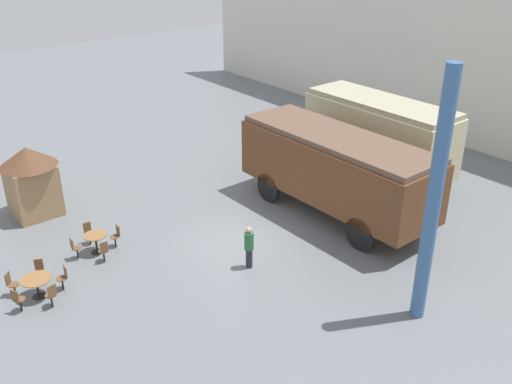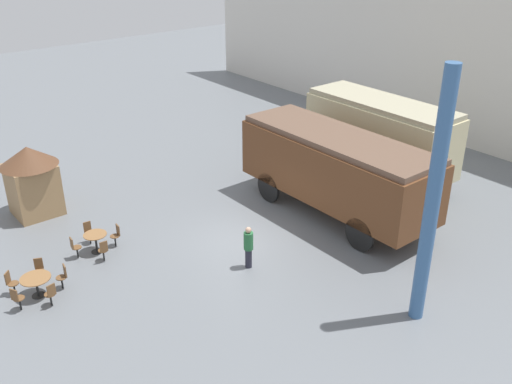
% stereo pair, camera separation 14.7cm
% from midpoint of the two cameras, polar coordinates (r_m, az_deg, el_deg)
% --- Properties ---
extents(ground_plane, '(80.00, 80.00, 0.00)m').
position_cam_midpoint_polar(ground_plane, '(22.29, -1.24, -4.72)').
color(ground_plane, slate).
extents(backdrop_wall, '(44.00, 0.15, 9.00)m').
position_cam_midpoint_polar(backdrop_wall, '(31.94, 21.73, 11.73)').
color(backdrop_wall, silver).
rests_on(backdrop_wall, ground_plane).
extents(passenger_coach_vintage, '(7.26, 2.55, 3.87)m').
position_cam_midpoint_polar(passenger_coach_vintage, '(27.07, 12.45, 5.80)').
color(passenger_coach_vintage, beige).
rests_on(passenger_coach_vintage, ground_plane).
extents(passenger_coach_wooden, '(8.75, 2.89, 3.51)m').
position_cam_midpoint_polar(passenger_coach_wooden, '(23.44, 8.22, 2.52)').
color(passenger_coach_wooden, brown).
rests_on(passenger_coach_wooden, ground_plane).
extents(cafe_table_near, '(0.99, 0.99, 0.71)m').
position_cam_midpoint_polar(cafe_table_near, '(20.18, -20.96, -8.30)').
color(cafe_table_near, black).
rests_on(cafe_table_near, ground_plane).
extents(cafe_table_mid, '(0.86, 0.86, 0.75)m').
position_cam_midpoint_polar(cafe_table_mid, '(21.99, -15.57, -4.46)').
color(cafe_table_mid, black).
rests_on(cafe_table_mid, ground_plane).
extents(cafe_chair_0, '(0.36, 0.37, 0.87)m').
position_cam_midpoint_polar(cafe_chair_0, '(20.33, -18.54, -7.88)').
color(cafe_chair_0, black).
rests_on(cafe_chair_0, ground_plane).
extents(cafe_chair_1, '(0.40, 0.38, 0.87)m').
position_cam_midpoint_polar(cafe_chair_1, '(20.95, -20.69, -7.17)').
color(cafe_chair_1, black).
rests_on(cafe_chair_1, ground_plane).
extents(cafe_chair_2, '(0.40, 0.40, 0.87)m').
position_cam_midpoint_polar(cafe_chair_2, '(20.60, -23.14, -8.24)').
color(cafe_chair_2, black).
rests_on(cafe_chair_2, ground_plane).
extents(cafe_chair_3, '(0.39, 0.40, 0.87)m').
position_cam_midpoint_polar(cafe_chair_3, '(19.74, -22.60, -9.73)').
color(cafe_chair_3, black).
rests_on(cafe_chair_3, ground_plane).
extents(cafe_chair_4, '(0.38, 0.36, 0.87)m').
position_cam_midpoint_polar(cafe_chair_4, '(19.57, -19.64, -9.51)').
color(cafe_chair_4, black).
rests_on(cafe_chair_4, ground_plane).
extents(cafe_chair_5, '(0.37, 0.36, 0.87)m').
position_cam_midpoint_polar(cafe_chair_5, '(21.37, -14.82, -5.57)').
color(cafe_chair_5, black).
rests_on(cafe_chair_5, ground_plane).
extents(cafe_chair_6, '(0.36, 0.37, 0.87)m').
position_cam_midpoint_polar(cafe_chair_6, '(22.24, -13.61, -4.09)').
color(cafe_chair_6, black).
rests_on(cafe_chair_6, ground_plane).
extents(cafe_chair_7, '(0.37, 0.36, 0.87)m').
position_cam_midpoint_polar(cafe_chair_7, '(22.71, -16.23, -3.77)').
color(cafe_chair_7, black).
rests_on(cafe_chair_7, ground_plane).
extents(cafe_chair_8, '(0.36, 0.37, 0.87)m').
position_cam_midpoint_polar(cafe_chair_8, '(21.86, -17.52, -5.20)').
color(cafe_chair_8, black).
rests_on(cafe_chair_8, ground_plane).
extents(visitor_person, '(0.34, 0.34, 1.63)m').
position_cam_midpoint_polar(visitor_person, '(20.16, -0.55, -5.40)').
color(visitor_person, '#262633').
rests_on(visitor_person, ground_plane).
extents(ticket_kiosk, '(2.34, 2.34, 3.00)m').
position_cam_midpoint_polar(ticket_kiosk, '(25.18, -21.38, 1.41)').
color(ticket_kiosk, '#99754C').
rests_on(ticket_kiosk, ground_plane).
extents(support_pillar, '(0.44, 0.44, 8.00)m').
position_cam_midpoint_polar(support_pillar, '(17.02, 17.47, -1.00)').
color(support_pillar, '#386093').
rests_on(support_pillar, ground_plane).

